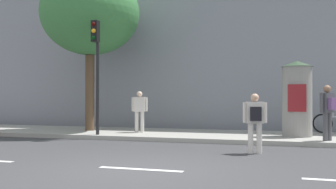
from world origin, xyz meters
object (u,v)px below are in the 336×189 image
(traffic_light, at_px, (96,58))
(street_tree, at_px, (90,14))
(pedestrian_tallest, at_px, (255,118))
(pedestrian_in_dark_shirt, at_px, (328,108))
(pedestrian_in_light_jacket, at_px, (140,108))
(poster_column, at_px, (297,98))

(traffic_light, height_order, street_tree, street_tree)
(pedestrian_tallest, bearing_deg, pedestrian_in_dark_shirt, 52.27)
(traffic_light, relative_size, street_tree, 0.63)
(pedestrian_in_light_jacket, bearing_deg, pedestrian_tallest, -37.68)
(poster_column, xyz_separation_m, street_tree, (-7.96, 0.18, 3.41))
(pedestrian_in_light_jacket, bearing_deg, traffic_light, -125.91)
(pedestrian_tallest, bearing_deg, poster_column, 74.50)
(poster_column, xyz_separation_m, pedestrian_in_light_jacket, (-5.70, -0.09, -0.38))
(traffic_light, distance_m, pedestrian_in_light_jacket, 2.56)
(poster_column, height_order, pedestrian_in_light_jacket, poster_column)
(traffic_light, xyz_separation_m, street_tree, (-1.20, 1.74, 1.98))
(pedestrian_in_dark_shirt, xyz_separation_m, pedestrian_in_light_jacket, (-6.59, 1.12, -0.08))
(pedestrian_tallest, height_order, pedestrian_in_dark_shirt, pedestrian_in_dark_shirt)
(traffic_light, bearing_deg, street_tree, 124.65)
(pedestrian_tallest, height_order, pedestrian_in_light_jacket, pedestrian_in_light_jacket)
(street_tree, bearing_deg, traffic_light, -55.35)
(street_tree, height_order, pedestrian_in_light_jacket, street_tree)
(pedestrian_tallest, distance_m, pedestrian_in_dark_shirt, 3.15)
(pedestrian_in_light_jacket, bearing_deg, street_tree, 173.23)
(pedestrian_in_dark_shirt, distance_m, pedestrian_in_light_jacket, 6.69)
(traffic_light, distance_m, pedestrian_tallest, 6.42)
(pedestrian_in_dark_shirt, height_order, pedestrian_in_light_jacket, pedestrian_in_dark_shirt)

